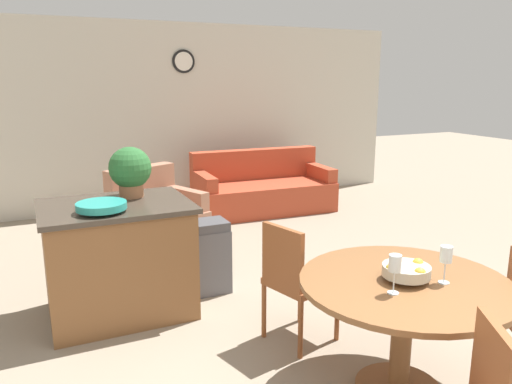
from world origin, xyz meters
TOP-DOWN VIEW (x-y plane):
  - wall_back at (0.00, 6.04)m, footprint 8.00×0.09m
  - dining_table at (0.15, 0.82)m, footprint 1.25×1.25m
  - dining_chair_far_side at (-0.15, 1.62)m, footprint 0.52×0.52m
  - fruit_bowl at (0.15, 0.82)m, footprint 0.28×0.28m
  - wine_glass_left at (-0.03, 0.71)m, footprint 0.07×0.07m
  - wine_glass_right at (0.33, 0.70)m, footprint 0.07×0.07m
  - kitchen_island at (-1.21, 2.65)m, footprint 1.17×0.90m
  - teal_bowl at (-1.35, 2.43)m, footprint 0.37×0.37m
  - potted_plant at (-1.04, 2.83)m, footprint 0.35×0.35m
  - trash_bin at (-0.39, 2.74)m, footprint 0.31×0.29m
  - couch at (1.27, 5.11)m, footprint 2.01×1.02m
  - armchair at (-0.52, 4.22)m, footprint 1.13×1.12m

SIDE VIEW (x-z plane):
  - couch at x=1.27m, z-range -0.14..0.73m
  - armchair at x=-0.52m, z-range -0.15..0.74m
  - trash_bin at x=-0.39m, z-range 0.00..0.66m
  - kitchen_island at x=-1.21m, z-range 0.00..0.93m
  - dining_chair_far_side at x=-0.15m, z-range 0.06..0.97m
  - dining_table at x=0.15m, z-range 0.20..0.94m
  - fruit_bowl at x=0.15m, z-range 0.75..0.86m
  - wine_glass_left at x=-0.03m, z-range 0.80..1.02m
  - wine_glass_right at x=0.33m, z-range 0.80..1.02m
  - teal_bowl at x=-1.35m, z-range 0.94..1.02m
  - potted_plant at x=-1.04m, z-range 0.95..1.37m
  - wall_back at x=0.00m, z-range 0.00..2.70m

